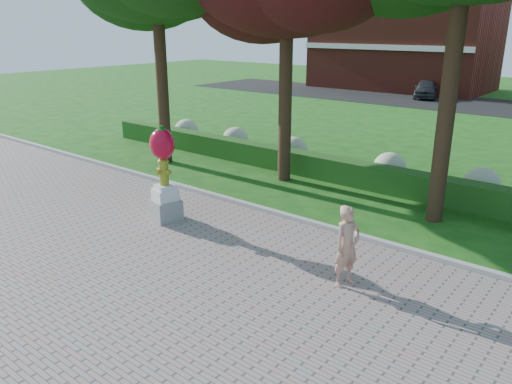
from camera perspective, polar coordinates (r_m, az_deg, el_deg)
ground at (r=12.04m, az=-5.97°, el=-6.85°), size 100.00×100.00×0.00m
walkway at (r=9.99m, az=-22.82°, el=-13.94°), size 40.00×14.00×0.04m
curb at (r=14.10m, az=2.62°, el=-2.53°), size 40.00×0.18×0.15m
lawn_hedge at (r=17.23m, az=10.58°, el=2.24°), size 24.00×0.70×0.80m
hydrangea_row at (r=17.80m, az=13.78°, el=3.06°), size 20.10×1.10×0.99m
street at (r=36.82m, az=26.72°, el=8.58°), size 50.00×8.00×0.02m
building_left at (r=45.29m, az=16.49°, el=15.74°), size 14.00×8.00×7.00m
hydrant_sculpture at (r=13.59m, az=-10.50°, el=2.35°), size 0.87×0.87×2.61m
woman at (r=10.31m, az=10.36°, el=-6.09°), size 0.56×0.71×1.72m
parked_car at (r=39.64m, az=18.86°, el=11.11°), size 2.66×4.17×1.32m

